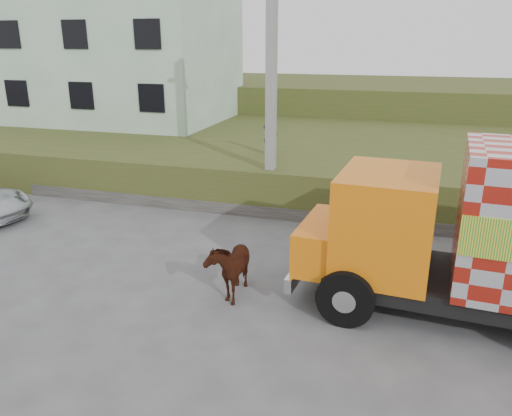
% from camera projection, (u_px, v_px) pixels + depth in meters
% --- Properties ---
extents(ground, '(120.00, 120.00, 0.00)m').
position_uv_depth(ground, '(260.00, 275.00, 12.21)').
color(ground, '#474749').
rests_on(ground, ground).
extents(embankment, '(40.00, 12.00, 1.50)m').
position_uv_depth(embankment, '(327.00, 158.00, 21.04)').
color(embankment, '#324A18').
rests_on(embankment, ground).
extents(embankment_far, '(40.00, 12.00, 3.00)m').
position_uv_depth(embankment_far, '(357.00, 106.00, 31.69)').
color(embankment_far, '#324A18').
rests_on(embankment_far, ground).
extents(retaining_strip, '(16.00, 0.50, 0.40)m').
position_uv_depth(retaining_strip, '(238.00, 208.00, 16.51)').
color(retaining_strip, '#595651').
rests_on(retaining_strip, ground).
extents(building, '(10.00, 8.00, 6.00)m').
position_uv_depth(building, '(126.00, 60.00, 25.57)').
color(building, '#B6D5B9').
rests_on(building, embankment).
extents(utility_pole, '(1.20, 0.30, 8.00)m').
position_uv_depth(utility_pole, '(271.00, 88.00, 15.35)').
color(utility_pole, gray).
rests_on(utility_pole, ground).
extents(cow, '(0.87, 1.69, 1.38)m').
position_uv_depth(cow, '(230.00, 265.00, 11.16)').
color(cow, black).
rests_on(cow, ground).
extents(pedestrian, '(0.60, 0.44, 1.50)m').
position_uv_depth(pedestrian, '(270.00, 134.00, 17.91)').
color(pedestrian, '#312E2B').
rests_on(pedestrian, embankment).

